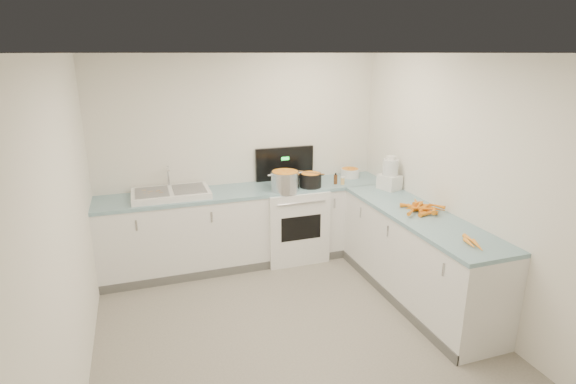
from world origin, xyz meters
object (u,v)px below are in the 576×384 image
object	(u,v)px
stove	(292,221)
mixing_bowl	(350,173)
spice_jar	(343,181)
black_pot	(310,181)
sink	(171,193)
steel_pot	(285,182)
extract_bottle	(336,179)
food_processor	(390,175)

from	to	relation	value
stove	mixing_bowl	distance (m)	1.00
mixing_bowl	spice_jar	bearing A→B (deg)	-130.16
spice_jar	black_pot	bearing A→B (deg)	175.83
stove	black_pot	world-z (taller)	stove
stove	sink	size ratio (longest dim) A/B	1.58
steel_pot	spice_jar	size ratio (longest dim) A/B	4.00
black_pot	spice_jar	xyz separation A→B (m)	(0.42, -0.03, -0.03)
extract_bottle	spice_jar	distance (m)	0.09
stove	steel_pot	size ratio (longest dim) A/B	4.03
extract_bottle	food_processor	distance (m)	0.67
stove	spice_jar	bearing A→B (deg)	-15.33
sink	mixing_bowl	distance (m)	2.30
sink	food_processor	distance (m)	2.56
mixing_bowl	food_processor	xyz separation A→B (m)	(0.21, -0.64, 0.12)
extract_bottle	mixing_bowl	bearing A→B (deg)	36.81
black_pot	extract_bottle	bearing A→B (deg)	3.05
sink	black_pot	distance (m)	1.65
extract_bottle	spice_jar	xyz separation A→B (m)	(0.07, -0.05, -0.02)
stove	sink	distance (m)	1.54
mixing_bowl	stove	bearing A→B (deg)	-172.13
stove	mixing_bowl	size ratio (longest dim) A/B	5.52
sink	extract_bottle	distance (m)	1.99
black_pot	mixing_bowl	world-z (taller)	black_pot
steel_pot	spice_jar	bearing A→B (deg)	-0.20
steel_pot	black_pot	distance (m)	0.34
steel_pot	food_processor	size ratio (longest dim) A/B	0.83
food_processor	sink	bearing A→B (deg)	167.83
sink	steel_pot	size ratio (longest dim) A/B	2.55
sink	spice_jar	size ratio (longest dim) A/B	10.20
sink	spice_jar	bearing A→B (deg)	-5.05
steel_pot	extract_bottle	bearing A→B (deg)	3.89
stove	sink	world-z (taller)	stove
food_processor	stove	bearing A→B (deg)	153.50
steel_pot	mixing_bowl	size ratio (longest dim) A/B	1.37
stove	steel_pot	bearing A→B (deg)	-131.30
steel_pot	black_pot	bearing A→B (deg)	4.74
mixing_bowl	sink	bearing A→B (deg)	-177.48
black_pot	food_processor	bearing A→B (deg)	-24.27
steel_pot	black_pot	size ratio (longest dim) A/B	1.27
stove	food_processor	bearing A→B (deg)	-26.50
extract_bottle	food_processor	bearing A→B (deg)	-38.06
sink	mixing_bowl	size ratio (longest dim) A/B	3.49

